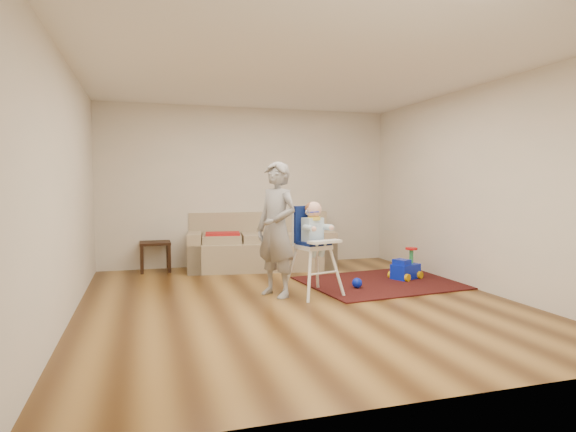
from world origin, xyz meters
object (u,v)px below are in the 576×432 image
object	(u,v)px
ride_on_toy	(406,263)
high_chair	(313,250)
toy_ball	(357,283)
adult	(276,229)
side_table	(155,256)
sofa	(261,241)

from	to	relation	value
ride_on_toy	high_chair	bearing A→B (deg)	174.01
ride_on_toy	toy_ball	distance (m)	1.04
toy_ball	high_chair	xyz separation A→B (m)	(-0.67, -0.15, 0.49)
toy_ball	adult	xyz separation A→B (m)	(-1.13, -0.05, 0.75)
side_table	toy_ball	bearing A→B (deg)	-40.32
toy_ball	high_chair	size ratio (longest dim) A/B	0.11
sofa	side_table	bearing A→B (deg)	179.22
toy_ball	adult	bearing A→B (deg)	-177.55
side_table	adult	size ratio (longest dim) A/B	0.28
side_table	toy_ball	xyz separation A→B (m)	(2.54, -2.16, -0.15)
high_chair	toy_ball	bearing A→B (deg)	-3.62
high_chair	ride_on_toy	bearing A→B (deg)	2.08
side_table	sofa	bearing A→B (deg)	-8.45
side_table	adult	distance (m)	2.69
adult	toy_ball	bearing A→B (deg)	62.18
sofa	ride_on_toy	size ratio (longest dim) A/B	5.52
side_table	adult	xyz separation A→B (m)	(1.42, -2.21, 0.60)
ride_on_toy	adult	xyz separation A→B (m)	(-2.08, -0.43, 0.60)
sofa	side_table	world-z (taller)	sofa
toy_ball	high_chair	bearing A→B (deg)	-167.56
side_table	high_chair	distance (m)	2.99
sofa	side_table	size ratio (longest dim) A/B	5.20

